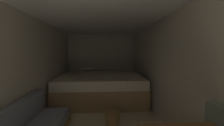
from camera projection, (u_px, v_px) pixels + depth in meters
The scene contains 6 objects.
wall_back at pixel (102, 62), 4.96m from camera, with size 2.54×0.05×2.03m, color beige.
wall_left at pixel (26, 73), 2.29m from camera, with size 0.05×5.19×2.03m, color beige.
wall_right at pixel (168, 72), 2.42m from camera, with size 0.05×5.19×2.03m, color beige.
ceiling_slab at pixel (99, 12), 2.27m from camera, with size 2.54×5.19×0.05m, color white.
bed at pixel (101, 86), 3.97m from camera, with size 2.32×1.95×0.86m.
wicker_basket at pixel (112, 117), 2.56m from camera, with size 0.28×0.28×0.25m.
Camera 1 is at (0.10, -0.51, 1.38)m, focal length 21.39 mm.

